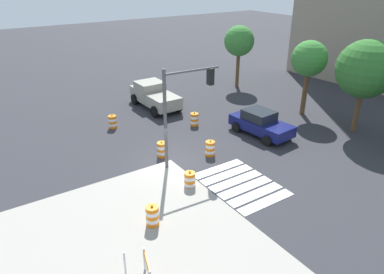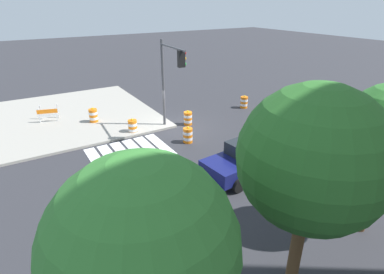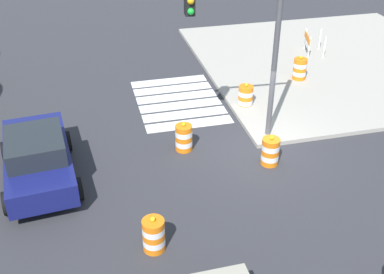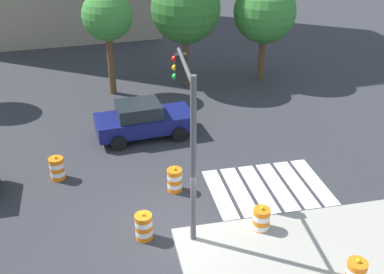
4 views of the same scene
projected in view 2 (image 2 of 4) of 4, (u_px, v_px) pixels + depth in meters
name	position (u px, v px, depth m)	size (l,w,h in m)	color
ground_plane	(177.00, 127.00, 20.42)	(120.00, 120.00, 0.00)	#2D2D33
sidewalk_corner	(65.00, 116.00, 22.23)	(12.00, 12.00, 0.15)	#9E998E
crosswalk_stripes	(130.00, 152.00, 17.12)	(4.35, 3.20, 0.02)	silver
sports_car	(246.00, 158.00, 14.70)	(4.45, 2.44, 1.63)	navy
pickup_truck	(310.00, 107.00, 21.38)	(5.17, 2.39, 1.92)	gray
traffic_barrel_near_corner	(133.00, 127.00, 19.32)	(0.56, 0.56, 1.02)	orange
traffic_barrel_crosswalk_end	(188.00, 118.00, 20.71)	(0.56, 0.56, 1.02)	orange
traffic_barrel_median_near	(244.00, 102.00, 23.97)	(0.56, 0.56, 1.02)	orange
traffic_barrel_median_far	(262.00, 130.00, 18.78)	(0.56, 0.56, 1.02)	orange
traffic_barrel_far_curb	(188.00, 135.00, 18.12)	(0.56, 0.56, 1.02)	orange
traffic_barrel_on_sidewalk	(93.00, 115.00, 20.80)	(0.56, 0.56, 1.02)	orange
construction_barricade	(48.00, 113.00, 20.87)	(1.40, 1.09, 1.00)	silver
traffic_light_pole	(170.00, 72.00, 18.09)	(0.48, 3.29, 5.50)	#4C4C51
street_tree_streetside_mid	(313.00, 159.00, 7.36)	(3.72, 3.72, 6.16)	brown
street_tree_corner_lot	(143.00, 248.00, 5.32)	(3.47, 3.47, 5.59)	brown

